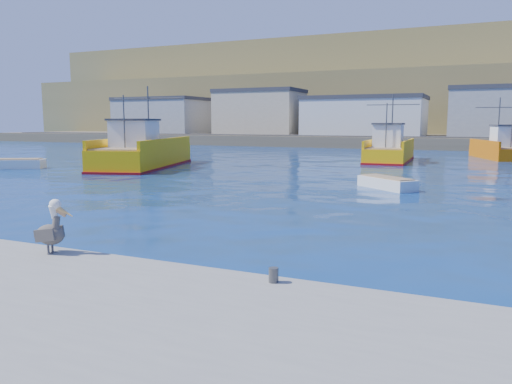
# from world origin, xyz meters

# --- Properties ---
(ground) EXTENTS (260.00, 260.00, 0.00)m
(ground) POSITION_xyz_m (0.00, 0.00, 0.00)
(ground) COLOR navy
(ground) RESTS_ON ground
(dock_bollards) EXTENTS (36.20, 0.20, 0.30)m
(dock_bollards) POSITION_xyz_m (0.60, -3.40, 0.65)
(dock_bollards) COLOR #4C4C4C
(dock_bollards) RESTS_ON dock
(far_shore) EXTENTS (200.00, 81.00, 24.00)m
(far_shore) POSITION_xyz_m (0.00, 109.20, 8.98)
(far_shore) COLOR brown
(far_shore) RESTS_ON ground
(trawler_yellow_a) EXTENTS (7.75, 13.78, 6.74)m
(trawler_yellow_a) POSITION_xyz_m (-18.62, 21.36, 1.14)
(trawler_yellow_a) COLOR #FFB707
(trawler_yellow_a) RESTS_ON ground
(trawler_yellow_b) EXTENTS (4.95, 10.56, 6.41)m
(trawler_yellow_b) POSITION_xyz_m (-1.04, 35.78, 1.00)
(trawler_yellow_b) COLOR #FFB707
(trawler_yellow_b) RESTS_ON ground
(boat_orange) EXTENTS (5.93, 9.62, 6.17)m
(boat_orange) POSITION_xyz_m (8.75, 43.80, 1.06)
(boat_orange) COLOR #C05A05
(boat_orange) RESTS_ON ground
(skiff_left) EXTENTS (4.66, 3.42, 0.97)m
(skiff_left) POSITION_xyz_m (-27.25, 16.20, 0.31)
(skiff_left) COLOR silver
(skiff_left) RESTS_ON ground
(skiff_mid) EXTENTS (3.64, 3.43, 0.81)m
(skiff_mid) POSITION_xyz_m (2.05, 15.84, 0.26)
(skiff_mid) COLOR silver
(skiff_mid) RESTS_ON ground
(pelican) EXTENTS (1.09, 0.57, 1.35)m
(pelican) POSITION_xyz_m (-2.80, -3.51, 1.07)
(pelican) COLOR #595451
(pelican) RESTS_ON dock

